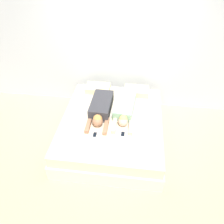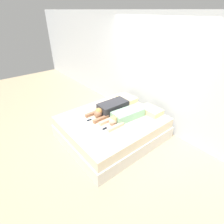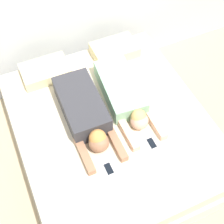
{
  "view_description": "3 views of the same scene",
  "coord_description": "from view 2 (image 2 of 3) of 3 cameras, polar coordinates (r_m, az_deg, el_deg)",
  "views": [
    {
      "loc": [
        0.37,
        -2.92,
        3.17
      ],
      "look_at": [
        0.0,
        0.0,
        0.67
      ],
      "focal_mm": 35.0,
      "sensor_mm": 36.0,
      "label": 1
    },
    {
      "loc": [
        2.53,
        -2.08,
        2.6
      ],
      "look_at": [
        0.0,
        0.0,
        0.67
      ],
      "focal_mm": 28.0,
      "sensor_mm": 36.0,
      "label": 2
    },
    {
      "loc": [
        -0.69,
        -1.54,
        3.01
      ],
      "look_at": [
        0.0,
        0.0,
        0.67
      ],
      "focal_mm": 50.0,
      "sensor_mm": 36.0,
      "label": 3
    }
  ],
  "objects": [
    {
      "name": "person_left",
      "position": [
        4.04,
        -0.61,
        1.32
      ],
      "size": [
        0.38,
        1.01,
        0.22
      ],
      "color": "#333338",
      "rests_on": "bed"
    },
    {
      "name": "ground_plane",
      "position": [
        4.18,
        0.0,
        -7.93
      ],
      "size": [
        12.0,
        12.0,
        0.0
      ],
      "primitive_type": "plane",
      "color": "tan"
    },
    {
      "name": "cell_phone_right",
      "position": [
        3.53,
        -2.38,
        -5.47
      ],
      "size": [
        0.07,
        0.13,
        0.01
      ],
      "color": "silver",
      "rests_on": "bed"
    },
    {
      "name": "pillow_head_right",
      "position": [
        4.13,
        12.58,
        0.46
      ],
      "size": [
        0.5,
        0.33,
        0.12
      ],
      "color": "beige",
      "rests_on": "bed"
    },
    {
      "name": "person_right",
      "position": [
        3.8,
        4.16,
        -1.18
      ],
      "size": [
        0.4,
        1.04,
        0.2
      ],
      "color": "#8CBF99",
      "rests_on": "bed"
    },
    {
      "name": "wall_back",
      "position": [
        4.35,
        12.72,
        12.39
      ],
      "size": [
        12.0,
        0.06,
        2.6
      ],
      "color": "silver",
      "rests_on": "ground_plane"
    },
    {
      "name": "bed",
      "position": [
        4.03,
        0.0,
        -5.08
      ],
      "size": [
        1.85,
        2.12,
        0.52
      ],
      "color": "beige",
      "rests_on": "ground_plane"
    },
    {
      "name": "pillow_head_left",
      "position": [
        4.6,
        4.85,
        4.36
      ],
      "size": [
        0.5,
        0.33,
        0.12
      ],
      "color": "beige",
      "rests_on": "bed"
    },
    {
      "name": "cell_phone_left",
      "position": [
        3.82,
        -7.47,
        -2.68
      ],
      "size": [
        0.07,
        0.13,
        0.01
      ],
      "color": "silver",
      "rests_on": "bed"
    }
  ]
}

